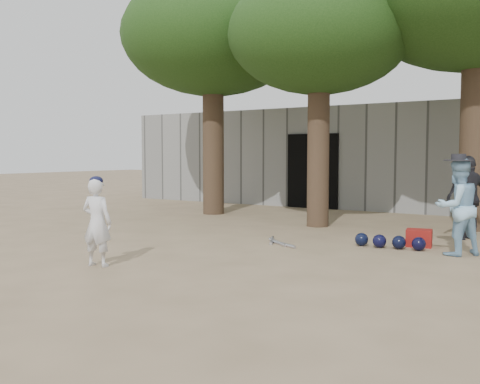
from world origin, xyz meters
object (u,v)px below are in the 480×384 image
Objects in this scene: red_bag at (419,238)px; spectator_dark at (469,198)px; boy_player at (97,223)px; spectator_blue at (457,207)px.

spectator_dark is at bearing 66.91° from red_bag.
spectator_blue is (4.14, 3.64, 0.14)m from boy_player.
red_bag is at bearing -143.23° from boy_player.
boy_player is at bearing -6.38° from spectator_blue.
spectator_blue is at bearing -151.94° from boy_player.
spectator_dark is (4.01, 5.44, 0.16)m from boy_player.
spectator_blue is 3.64× the size of red_bag.
boy_player is 0.82× the size of spectator_blue.
boy_player is 5.39m from red_bag.
spectator_blue is 1.80m from spectator_dark.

